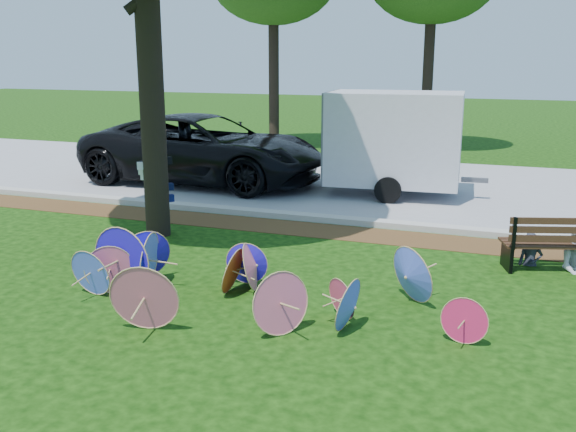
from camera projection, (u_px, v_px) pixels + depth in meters
name	position (u px, v px, depth m)	size (l,w,h in m)	color
ground	(196.00, 319.00, 8.04)	(90.00, 90.00, 0.00)	black
mulch_strip	(308.00, 229.00, 12.14)	(90.00, 1.00, 0.01)	#472D16
curb	(319.00, 218.00, 12.77)	(90.00, 0.30, 0.12)	#B7B5AD
street	(366.00, 183.00, 16.57)	(90.00, 8.00, 0.01)	gray
parasol_pile	(211.00, 274.00, 8.50)	(5.55, 2.53, 0.94)	#4D64E3
black_van	(204.00, 149.00, 16.40)	(2.90, 6.29, 1.75)	black
cargo_trailer	(395.00, 138.00, 14.86)	(2.99, 1.90, 2.70)	silver
park_bench	(557.00, 242.00, 9.82)	(1.67, 0.63, 0.87)	black
person_left	(533.00, 234.00, 9.97)	(0.37, 0.24, 1.01)	#313443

